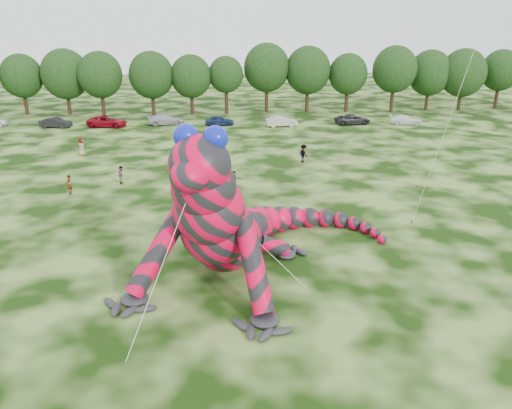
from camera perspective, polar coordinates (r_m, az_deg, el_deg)
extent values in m
plane|color=#16330A|center=(24.65, -3.77, -13.17)|extent=(240.00, 240.00, 0.00)
cylinder|color=silver|center=(34.53, 21.77, 10.62)|extent=(0.02, 0.02, 17.64)
cylinder|color=#382314|center=(37.21, 17.38, -1.90)|extent=(0.08, 0.08, 0.24)
imported|color=black|center=(73.23, -21.92, 8.68)|extent=(4.37, 2.25, 1.37)
imported|color=maroon|center=(71.50, -16.63, 9.08)|extent=(5.64, 3.31, 1.47)
imported|color=#A6ABB0|center=(71.17, -10.27, 9.54)|extent=(5.22, 2.61, 1.46)
imported|color=#16254D|center=(69.77, -4.19, 9.55)|extent=(4.00, 1.68, 1.35)
imported|color=#BBB5AB|center=(68.93, 2.94, 9.48)|extent=(4.47, 2.09, 1.42)
imported|color=#28272A|center=(71.61, 10.99, 9.52)|extent=(5.09, 2.70, 1.36)
imported|color=white|center=(73.32, 16.73, 9.26)|extent=(4.71, 2.58, 1.29)
imported|color=gray|center=(44.04, -20.58, 2.12)|extent=(0.41, 0.61, 1.66)
imported|color=gray|center=(51.08, 5.45, 5.82)|extent=(1.16, 1.36, 1.83)
imported|color=gray|center=(45.69, -15.10, 3.31)|extent=(0.76, 0.89, 1.58)
imported|color=gray|center=(42.63, -2.55, 2.80)|extent=(1.46, 1.25, 1.59)
imported|color=gray|center=(56.74, -19.34, 6.26)|extent=(0.63, 0.94, 1.88)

